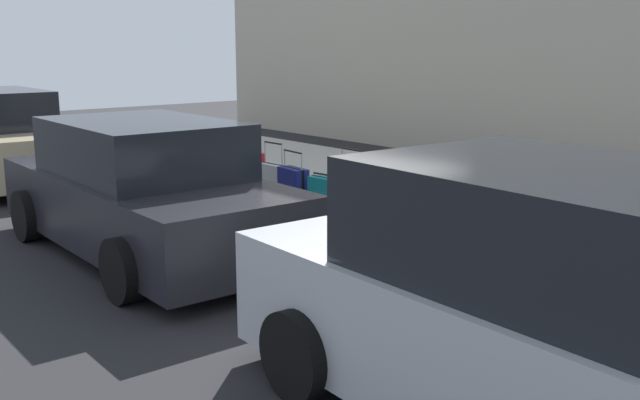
% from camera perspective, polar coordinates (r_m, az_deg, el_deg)
% --- Properties ---
extents(ground_plane, '(40.00, 40.00, 0.00)m').
position_cam_1_polar(ground_plane, '(9.02, 0.57, -3.46)').
color(ground_plane, black).
extents(sidewalk_curb, '(18.00, 5.00, 0.14)m').
position_cam_1_polar(sidewalk_curb, '(10.75, 10.73, -0.74)').
color(sidewalk_curb, '#ADA89E').
rests_on(sidewalk_curb, ground_plane).
extents(suitcase_teal_0, '(0.50, 0.25, 0.87)m').
position_cam_1_polar(suitcase_teal_0, '(7.51, 20.09, -3.98)').
color(suitcase_teal_0, '#0F606B').
rests_on(suitcase_teal_0, sidewalk_curb).
extents(suitcase_navy_1, '(0.36, 0.27, 0.87)m').
position_cam_1_polar(suitcase_navy_1, '(7.74, 16.43, -3.11)').
color(suitcase_navy_1, navy).
rests_on(suitcase_navy_1, sidewalk_curb).
extents(suitcase_silver_2, '(0.46, 0.20, 0.81)m').
position_cam_1_polar(suitcase_silver_2, '(8.02, 13.35, -1.94)').
color(suitcase_silver_2, '#9EA0A8').
rests_on(suitcase_silver_2, sidewalk_curb).
extents(suitcase_red_3, '(0.38, 0.23, 1.01)m').
position_cam_1_polar(suitcase_red_3, '(8.29, 10.06, -1.53)').
color(suitcase_red_3, red).
rests_on(suitcase_red_3, sidewalk_curb).
extents(suitcase_olive_4, '(0.44, 0.23, 0.91)m').
position_cam_1_polar(suitcase_olive_4, '(8.63, 7.44, -0.92)').
color(suitcase_olive_4, '#59601E').
rests_on(suitcase_olive_4, sidewalk_curb).
extents(suitcase_black_5, '(0.48, 0.28, 0.64)m').
position_cam_1_polar(suitcase_black_5, '(9.00, 4.61, -0.70)').
color(suitcase_black_5, black).
rests_on(suitcase_black_5, sidewalk_curb).
extents(suitcase_maroon_6, '(0.47, 0.27, 0.97)m').
position_cam_1_polar(suitcase_maroon_6, '(9.46, 2.48, 0.45)').
color(suitcase_maroon_6, maroon).
rests_on(suitcase_maroon_6, sidewalk_curb).
extents(suitcase_teal_7, '(0.39, 0.23, 0.58)m').
position_cam_1_polar(suitcase_teal_7, '(9.86, 0.17, 0.29)').
color(suitcase_teal_7, '#0F606B').
rests_on(suitcase_teal_7, sidewalk_curb).
extents(suitcase_navy_8, '(0.52, 0.26, 0.83)m').
position_cam_1_polar(suitcase_navy_8, '(10.25, -2.09, 0.91)').
color(suitcase_navy_8, navy).
rests_on(suitcase_navy_8, sidewalk_curb).
extents(suitcase_silver_9, '(0.47, 0.24, 0.87)m').
position_cam_1_polar(suitcase_silver_9, '(10.80, -3.60, 1.38)').
color(suitcase_silver_9, '#9EA0A8').
rests_on(suitcase_silver_9, sidewalk_curb).
extents(suitcase_red_10, '(0.48, 0.27, 0.85)m').
position_cam_1_polar(suitcase_red_10, '(11.25, -5.53, 2.04)').
color(suitcase_red_10, red).
rests_on(suitcase_red_10, sidewalk_curb).
extents(fire_hydrant, '(0.39, 0.21, 0.80)m').
position_cam_1_polar(fire_hydrant, '(11.94, -8.01, 3.01)').
color(fire_hydrant, '#99999E').
rests_on(fire_hydrant, sidewalk_curb).
extents(bollard_post, '(0.12, 0.12, 0.86)m').
position_cam_1_polar(bollard_post, '(12.44, -10.26, 3.34)').
color(bollard_post, brown).
rests_on(bollard_post, sidewalk_curb).
extents(parked_car_silver_0, '(4.36, 2.27, 1.72)m').
position_cam_1_polar(parked_car_silver_0, '(4.75, 17.41, -8.40)').
color(parked_car_silver_0, '#B2B5BA').
rests_on(parked_car_silver_0, ground_plane).
extents(parked_car_charcoal_1, '(4.66, 2.15, 1.56)m').
position_cam_1_polar(parked_car_charcoal_1, '(8.73, -13.44, 0.63)').
color(parked_car_charcoal_1, black).
rests_on(parked_car_charcoal_1, ground_plane).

